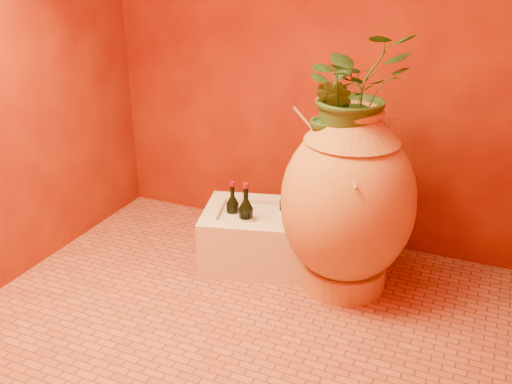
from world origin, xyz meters
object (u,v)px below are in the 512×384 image
at_px(wine_bottle_a, 233,214).
at_px(wine_bottle_c, 246,220).
at_px(stone_basin, 266,238).
at_px(wall_tap, 353,121).
at_px(amphora, 348,201).
at_px(wine_bottle_b, 286,212).

xyz_separation_m(wine_bottle_a, wine_bottle_c, (0.11, -0.06, 0.01)).
distance_m(stone_basin, wall_tap, 0.81).
bearing_deg(stone_basin, wine_bottle_c, -128.69).
bearing_deg(wine_bottle_a, amphora, -0.21).
distance_m(amphora, wall_tap, 0.52).
bearing_deg(wall_tap, wine_bottle_c, -132.43).
height_order(wine_bottle_a, wine_bottle_c, wine_bottle_c).
xyz_separation_m(stone_basin, wine_bottle_c, (-0.08, -0.10, 0.14)).
bearing_deg(amphora, wall_tap, 103.80).
bearing_deg(wine_bottle_a, wine_bottle_c, -27.35).
bearing_deg(wine_bottle_c, stone_basin, 51.31).
xyz_separation_m(stone_basin, wine_bottle_b, (0.08, 0.09, 0.14)).
bearing_deg(wall_tap, stone_basin, -133.31).
distance_m(wine_bottle_a, wine_bottle_b, 0.30).
bearing_deg(wine_bottle_a, wall_tap, 37.85).
relative_size(amphora, wine_bottle_b, 3.07).
relative_size(stone_basin, wine_bottle_c, 2.34).
height_order(stone_basin, wine_bottle_c, wine_bottle_c).
xyz_separation_m(amphora, stone_basin, (-0.46, 0.04, -0.33)).
distance_m(wine_bottle_a, wall_tap, 0.84).
relative_size(stone_basin, wall_tap, 4.71).
xyz_separation_m(amphora, wine_bottle_c, (-0.54, -0.05, -0.19)).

